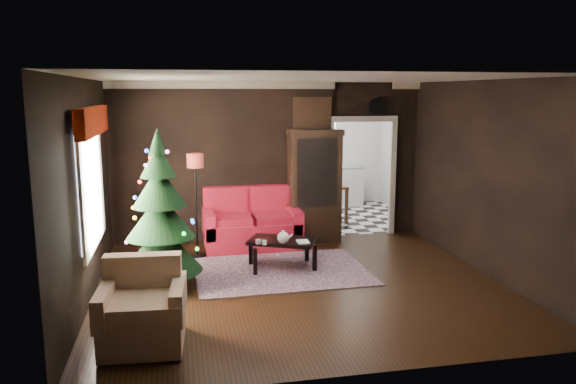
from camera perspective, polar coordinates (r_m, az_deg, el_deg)
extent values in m
plane|color=black|center=(7.73, 1.34, -9.59)|extent=(5.50, 5.50, 0.00)
plane|color=white|center=(7.28, 1.44, 11.63)|extent=(5.50, 5.50, 0.00)
plane|color=black|center=(9.80, -1.86, 3.07)|extent=(5.50, 0.00, 5.50)
plane|color=black|center=(5.02, 7.75, -3.95)|extent=(5.50, 0.00, 5.50)
plane|color=black|center=(7.28, -20.21, -0.06)|extent=(0.00, 5.50, 5.50)
plane|color=black|center=(8.42, 19.96, 1.27)|extent=(0.00, 5.50, 5.50)
cube|color=white|center=(7.47, -19.70, 0.60)|extent=(0.05, 1.60, 1.40)
cube|color=maroon|center=(7.37, -19.47, 6.92)|extent=(0.12, 2.10, 0.35)
plane|color=silver|center=(11.87, 5.08, -2.56)|extent=(3.00, 3.00, 0.00)
cube|color=white|center=(13.01, 3.38, 6.15)|extent=(0.70, 0.06, 0.70)
cube|color=#4A2F42|center=(8.30, -0.68, -8.13)|extent=(2.56, 1.88, 0.01)
cylinder|color=silver|center=(8.09, -3.10, -5.14)|extent=(0.10, 0.10, 0.06)
cylinder|color=silver|center=(8.05, -2.47, -5.23)|extent=(0.09, 0.09, 0.06)
imported|color=gray|center=(8.11, 0.95, -4.44)|extent=(0.17, 0.02, 0.24)
cylinder|color=silver|center=(10.19, 9.16, 8.74)|extent=(0.32, 0.32, 0.06)
cube|color=#B5793D|center=(9.84, 2.51, 8.06)|extent=(0.62, 0.05, 0.52)
cube|color=silver|center=(12.92, 3.60, 0.53)|extent=(1.80, 0.60, 0.90)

